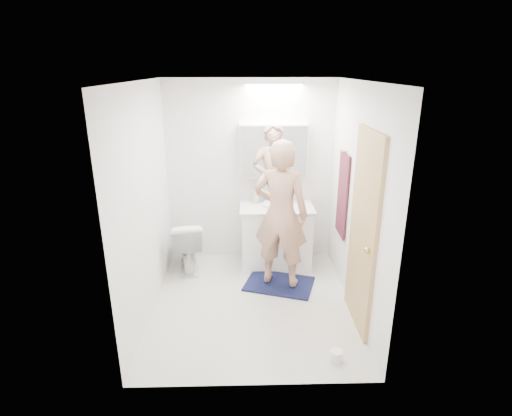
{
  "coord_description": "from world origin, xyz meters",
  "views": [
    {
      "loc": [
        -0.06,
        -3.95,
        2.53
      ],
      "look_at": [
        0.05,
        0.25,
        1.05
      ],
      "focal_mm": 28.28,
      "sensor_mm": 36.0,
      "label": 1
    }
  ],
  "objects_px": {
    "person": "(281,214)",
    "toilet_paper_roll": "(336,356)",
    "medicine_cabinet": "(273,151)",
    "toothbrush_cup": "(288,198)",
    "toilet": "(187,245)",
    "soap_bottle_b": "(261,195)",
    "vanity_cabinet": "(276,237)",
    "soap_bottle_a": "(256,194)"
  },
  "relations": [
    {
      "from": "toilet",
      "to": "person",
      "type": "bearing_deg",
      "value": 148.67
    },
    {
      "from": "person",
      "to": "toilet_paper_roll",
      "type": "distance_m",
      "value": 1.66
    },
    {
      "from": "soap_bottle_b",
      "to": "toothbrush_cup",
      "type": "bearing_deg",
      "value": -3.16
    },
    {
      "from": "medicine_cabinet",
      "to": "toilet",
      "type": "relative_size",
      "value": 1.29
    },
    {
      "from": "medicine_cabinet",
      "to": "soap_bottle_a",
      "type": "height_order",
      "value": "medicine_cabinet"
    },
    {
      "from": "vanity_cabinet",
      "to": "toilet_paper_roll",
      "type": "xyz_separation_m",
      "value": [
        0.41,
        -1.93,
        -0.34
      ]
    },
    {
      "from": "vanity_cabinet",
      "to": "toilet_paper_roll",
      "type": "bearing_deg",
      "value": -78.02
    },
    {
      "from": "vanity_cabinet",
      "to": "person",
      "type": "relative_size",
      "value": 0.52
    },
    {
      "from": "person",
      "to": "medicine_cabinet",
      "type": "bearing_deg",
      "value": -69.47
    },
    {
      "from": "soap_bottle_b",
      "to": "toothbrush_cup",
      "type": "xyz_separation_m",
      "value": [
        0.36,
        -0.02,
        -0.04
      ]
    },
    {
      "from": "vanity_cabinet",
      "to": "soap_bottle_a",
      "type": "distance_m",
      "value": 0.62
    },
    {
      "from": "medicine_cabinet",
      "to": "person",
      "type": "xyz_separation_m",
      "value": [
        0.04,
        -0.79,
        -0.58
      ]
    },
    {
      "from": "vanity_cabinet",
      "to": "toothbrush_cup",
      "type": "relative_size",
      "value": 8.18
    },
    {
      "from": "person",
      "to": "toilet_paper_roll",
      "type": "height_order",
      "value": "person"
    },
    {
      "from": "toilet",
      "to": "person",
      "type": "relative_size",
      "value": 0.39
    },
    {
      "from": "medicine_cabinet",
      "to": "toothbrush_cup",
      "type": "distance_m",
      "value": 0.66
    },
    {
      "from": "toilet",
      "to": "vanity_cabinet",
      "type": "bearing_deg",
      "value": 175.9
    },
    {
      "from": "soap_bottle_a",
      "to": "toothbrush_cup",
      "type": "bearing_deg",
      "value": 1.35
    },
    {
      "from": "person",
      "to": "vanity_cabinet",
      "type": "bearing_deg",
      "value": -72.0
    },
    {
      "from": "medicine_cabinet",
      "to": "soap_bottle_b",
      "type": "height_order",
      "value": "medicine_cabinet"
    },
    {
      "from": "toilet",
      "to": "soap_bottle_b",
      "type": "bearing_deg",
      "value": -172.74
    },
    {
      "from": "vanity_cabinet",
      "to": "soap_bottle_a",
      "type": "xyz_separation_m",
      "value": [
        -0.26,
        0.15,
        0.55
      ]
    },
    {
      "from": "medicine_cabinet",
      "to": "soap_bottle_a",
      "type": "relative_size",
      "value": 3.76
    },
    {
      "from": "soap_bottle_a",
      "to": "toothbrush_cup",
      "type": "xyz_separation_m",
      "value": [
        0.42,
        0.01,
        -0.07
      ]
    },
    {
      "from": "person",
      "to": "soap_bottle_b",
      "type": "xyz_separation_m",
      "value": [
        -0.2,
        0.76,
        -0.01
      ]
    },
    {
      "from": "toothbrush_cup",
      "to": "person",
      "type": "bearing_deg",
      "value": -102.22
    },
    {
      "from": "medicine_cabinet",
      "to": "toilet_paper_roll",
      "type": "xyz_separation_m",
      "value": [
        0.45,
        -2.14,
        -1.45
      ]
    },
    {
      "from": "toilet_paper_roll",
      "to": "toothbrush_cup",
      "type": "bearing_deg",
      "value": 96.76
    },
    {
      "from": "medicine_cabinet",
      "to": "person",
      "type": "bearing_deg",
      "value": -87.21
    },
    {
      "from": "soap_bottle_a",
      "to": "soap_bottle_b",
      "type": "xyz_separation_m",
      "value": [
        0.06,
        0.03,
        -0.02
      ]
    },
    {
      "from": "toothbrush_cup",
      "to": "medicine_cabinet",
      "type": "bearing_deg",
      "value": 165.82
    },
    {
      "from": "medicine_cabinet",
      "to": "person",
      "type": "height_order",
      "value": "medicine_cabinet"
    },
    {
      "from": "vanity_cabinet",
      "to": "soap_bottle_a",
      "type": "bearing_deg",
      "value": 150.18
    },
    {
      "from": "soap_bottle_a",
      "to": "vanity_cabinet",
      "type": "bearing_deg",
      "value": -29.82
    },
    {
      "from": "toilet_paper_roll",
      "to": "soap_bottle_a",
      "type": "bearing_deg",
      "value": 107.88
    },
    {
      "from": "person",
      "to": "soap_bottle_a",
      "type": "xyz_separation_m",
      "value": [
        -0.26,
        0.73,
        0.02
      ]
    },
    {
      "from": "person",
      "to": "soap_bottle_a",
      "type": "height_order",
      "value": "person"
    },
    {
      "from": "toilet",
      "to": "toilet_paper_roll",
      "type": "xyz_separation_m",
      "value": [
        1.57,
        -1.82,
        -0.29
      ]
    },
    {
      "from": "medicine_cabinet",
      "to": "soap_bottle_b",
      "type": "xyz_separation_m",
      "value": [
        -0.16,
        -0.03,
        -0.59
      ]
    },
    {
      "from": "soap_bottle_b",
      "to": "person",
      "type": "bearing_deg",
      "value": -75.04
    },
    {
      "from": "medicine_cabinet",
      "to": "toothbrush_cup",
      "type": "bearing_deg",
      "value": -14.18
    },
    {
      "from": "toothbrush_cup",
      "to": "vanity_cabinet",
      "type": "bearing_deg",
      "value": -135.4
    }
  ]
}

